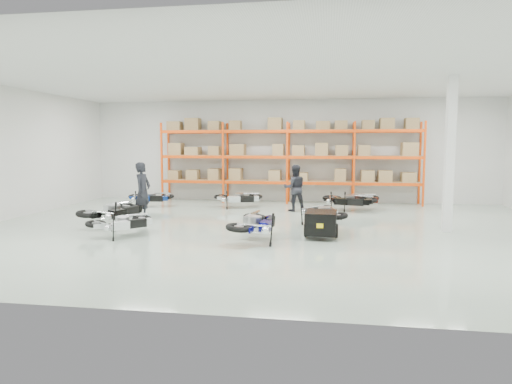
% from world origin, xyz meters
% --- Properties ---
extents(room, '(18.00, 18.00, 18.00)m').
position_xyz_m(room, '(0.00, 0.00, 2.25)').
color(room, '#AFC3B1').
rests_on(room, ground).
extents(pallet_rack, '(11.28, 0.98, 3.62)m').
position_xyz_m(pallet_rack, '(-0.00, 6.45, 2.26)').
color(pallet_rack, '#F1490C').
rests_on(pallet_rack, ground).
extents(structural_column, '(0.25, 0.25, 4.50)m').
position_xyz_m(structural_column, '(5.20, 0.50, 2.25)').
color(structural_column, white).
rests_on(structural_column, ground).
extents(moto_blue_centre, '(1.14, 2.04, 1.27)m').
position_xyz_m(moto_blue_centre, '(-0.12, -1.69, 0.60)').
color(moto_blue_centre, '#080954').
rests_on(moto_blue_centre, ground).
extents(moto_silver_left, '(1.67, 1.75, 1.05)m').
position_xyz_m(moto_silver_left, '(-3.87, -1.70, 0.50)').
color(moto_silver_left, silver).
rests_on(moto_silver_left, ground).
extents(moto_black_far_left, '(1.51, 2.21, 1.30)m').
position_xyz_m(moto_black_far_left, '(-4.80, -0.32, 0.61)').
color(moto_black_far_left, black).
rests_on(moto_black_far_left, ground).
extents(moto_touring_right, '(1.43, 2.09, 1.23)m').
position_xyz_m(moto_touring_right, '(1.57, 0.54, 0.58)').
color(moto_touring_right, black).
rests_on(moto_touring_right, ground).
extents(trailer, '(0.92, 1.74, 0.73)m').
position_xyz_m(trailer, '(1.57, -1.05, 0.42)').
color(trailer, black).
rests_on(trailer, ground).
extents(moto_back_a, '(1.71, 1.00, 1.05)m').
position_xyz_m(moto_back_a, '(-5.45, 4.17, 0.50)').
color(moto_back_a, navy).
rests_on(moto_back_a, ground).
extents(moto_back_b, '(1.84, 1.21, 1.09)m').
position_xyz_m(moto_back_b, '(-1.82, 4.46, 0.52)').
color(moto_back_b, silver).
rests_on(moto_back_b, ground).
extents(moto_back_c, '(2.00, 1.38, 1.18)m').
position_xyz_m(moto_back_c, '(2.50, 4.12, 0.55)').
color(moto_back_c, black).
rests_on(moto_back_c, ground).
extents(moto_back_d, '(1.94, 1.25, 1.16)m').
position_xyz_m(moto_back_d, '(2.75, 4.50, 0.55)').
color(moto_back_d, '#45140D').
rests_on(moto_back_d, ground).
extents(person_left, '(0.56, 0.77, 1.95)m').
position_xyz_m(person_left, '(-4.44, 1.09, 0.98)').
color(person_left, black).
rests_on(person_left, ground).
extents(person_back, '(1.01, 0.87, 1.78)m').
position_xyz_m(person_back, '(0.48, 3.93, 0.89)').
color(person_back, '#212229').
rests_on(person_back, ground).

